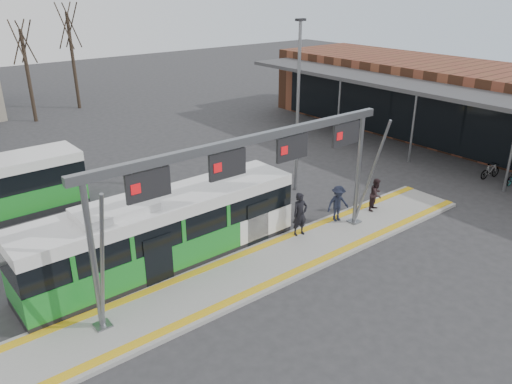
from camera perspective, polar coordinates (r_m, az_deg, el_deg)
ground at (r=19.70m, az=1.12°, el=-8.55°), size 120.00×120.00×0.00m
platform_main at (r=19.66m, az=1.12°, el=-8.37°), size 22.00×3.00×0.15m
platform_second at (r=24.22m, az=-18.66°, el=-3.31°), size 20.00×3.00×0.15m
tactile_main at (r=19.62m, az=1.12°, el=-8.15°), size 22.00×2.65×0.02m
tactile_second at (r=25.19m, az=-19.63°, el=-2.21°), size 20.00×0.35×0.02m
gantry at (r=17.82m, az=-0.16°, el=3.30°), size 13.00×1.68×5.20m
station_building at (r=37.53m, az=23.78°, el=9.06°), size 11.50×32.00×5.00m
hero_bus at (r=19.51m, az=-10.54°, el=-4.57°), size 11.22×2.60×3.07m
passenger_a at (r=21.41m, az=5.05°, el=-2.54°), size 0.77×0.57×1.93m
passenger_b at (r=24.42m, az=13.57°, el=-0.26°), size 0.90×0.78×1.58m
passenger_c at (r=22.93m, az=9.35°, el=-1.30°), size 1.21×0.87×1.70m
bicycle_d at (r=31.09m, az=25.21°, el=2.21°), size 1.55×0.69×0.90m
tree_left at (r=42.92m, az=-25.14°, el=15.19°), size 1.40×1.40×7.98m
tree_mid at (r=46.33m, az=-20.66°, el=17.31°), size 1.40×1.40×9.08m
lamp_east at (r=25.41m, az=4.80°, el=9.89°), size 0.50×0.25×8.70m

